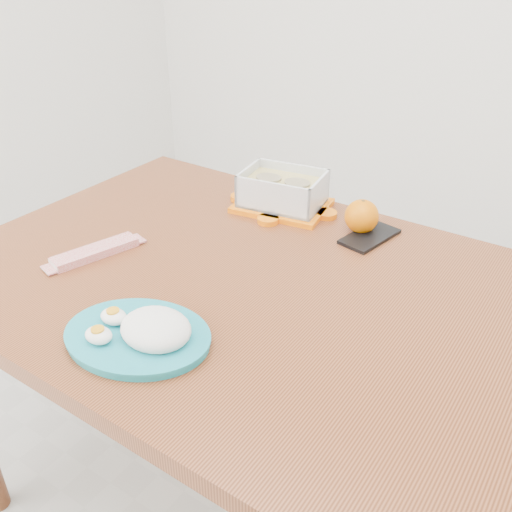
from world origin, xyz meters
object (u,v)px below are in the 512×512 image
Objects in this scene: orange_fruit at (362,216)px; rice_plate at (143,331)px; dining_table at (256,315)px; smartphone at (370,237)px; food_container at (283,191)px.

rice_plate is at bearing -102.82° from orange_fruit.
smartphone is at bearing 69.16° from dining_table.
orange_fruit is 0.05m from smartphone.
rice_plate is 0.61m from smartphone.
smartphone is at bearing -30.24° from orange_fruit.
food_container is (-0.14, 0.33, 0.14)m from dining_table.
rice_plate is at bearing -95.39° from smartphone.
food_container is 0.61m from rice_plate.
orange_fruit is at bearing 75.66° from dining_table.
rice_plate is (-0.14, -0.60, -0.02)m from orange_fruit.
dining_table is at bearing 64.95° from rice_plate.
dining_table is 16.39× the size of orange_fruit.
orange_fruit reaches higher than dining_table.
orange_fruit reaches higher than smartphone.
smartphone is (0.17, 0.58, -0.02)m from rice_plate.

